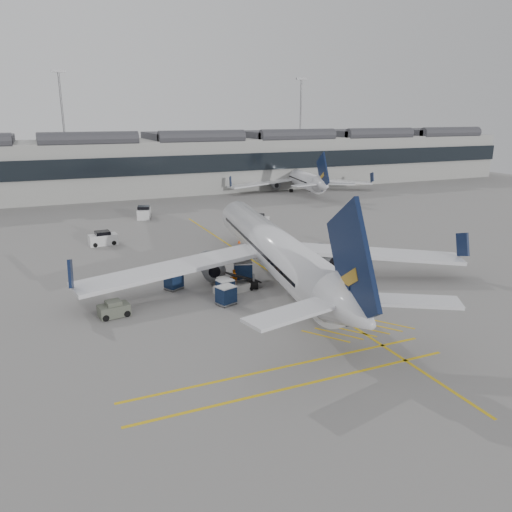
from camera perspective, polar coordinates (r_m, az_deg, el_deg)
name	(u,v)px	position (r m, az deg, el deg)	size (l,w,h in m)	color
ground	(208,318)	(41.65, -5.53, -7.02)	(220.00, 220.00, 0.00)	gray
terminal	(97,165)	(109.59, -17.68, 9.90)	(200.00, 20.45, 12.40)	#9E9E99
light_masts	(79,122)	(123.00, -19.57, 14.22)	(113.00, 0.60, 25.45)	slate
apron_markings	(267,270)	(53.84, 1.25, -1.58)	(0.25, 60.00, 0.01)	gold
airliner_main	(275,249)	(49.39, 2.14, 0.78)	(38.27, 42.11, 11.25)	silver
airliner_far	(299,178)	(110.47, 4.94, 8.86)	(31.99, 35.25, 9.45)	silver
belt_loader	(234,286)	(47.18, -2.58, -3.43)	(4.89, 2.29, 1.94)	beige
baggage_cart_a	(243,271)	(49.94, -1.49, -1.70)	(2.29, 2.07, 2.01)	gray
baggage_cart_b	(225,288)	(45.91, -3.53, -3.62)	(1.74, 1.54, 1.60)	gray
baggage_cart_c	(226,295)	(43.98, -3.44, -4.43)	(1.96, 1.79, 1.70)	gray
baggage_cart_d	(174,280)	(48.32, -9.39, -2.75)	(2.03, 1.91, 1.69)	gray
ramp_agent_a	(235,281)	(47.94, -2.41, -2.82)	(0.58, 0.38, 1.59)	#E35F0B
ramp_agent_b	(234,277)	(48.88, -2.58, -2.44)	(0.78, 0.61, 1.61)	orange
pushback_tug	(114,309)	(43.12, -15.94, -5.90)	(2.64, 1.84, 1.37)	#55594C
safety_cone_nose	(239,241)	(64.91, -1.94, 1.70)	(0.39, 0.39, 0.54)	#F24C0A
safety_cone_engine	(361,278)	(51.46, 11.94, -2.47)	(0.37, 0.37, 0.51)	#F24C0A
service_van_left	(103,239)	(66.91, -17.09, 1.90)	(3.64, 2.03, 1.80)	silver
service_van_mid	(144,213)	(82.60, -12.68, 4.84)	(2.95, 4.27, 2.00)	silver
service_van_right	(258,220)	(75.92, 0.21, 4.16)	(3.39, 3.39, 1.64)	silver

